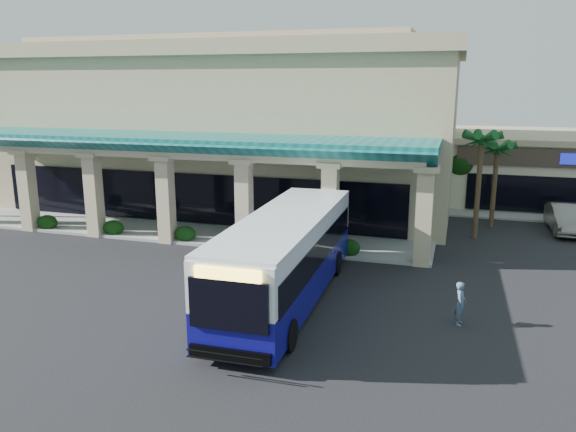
% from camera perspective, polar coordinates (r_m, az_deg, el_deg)
% --- Properties ---
extents(ground, '(110.00, 110.00, 0.00)m').
position_cam_1_polar(ground, '(23.82, -2.19, -7.42)').
color(ground, black).
extents(main_building, '(30.80, 14.80, 11.35)m').
position_cam_1_polar(main_building, '(40.19, -5.59, 9.32)').
color(main_building, tan).
rests_on(main_building, ground).
extents(arcade, '(30.00, 6.20, 5.70)m').
position_cam_1_polar(arcade, '(32.28, -11.74, 3.08)').
color(arcade, '#0F5A5B').
rests_on(arcade, ground).
extents(palm_0, '(2.40, 2.40, 6.60)m').
position_cam_1_polar(palm_0, '(32.45, 18.82, 3.50)').
color(palm_0, '#12461A').
rests_on(palm_0, ground).
extents(palm_1, '(2.40, 2.40, 5.80)m').
position_cam_1_polar(palm_1, '(35.52, 20.27, 3.53)').
color(palm_1, '#12461A').
rests_on(palm_1, ground).
extents(broadleaf_tree, '(2.60, 2.60, 4.81)m').
position_cam_1_polar(broadleaf_tree, '(40.47, 17.05, 4.17)').
color(broadleaf_tree, black).
rests_on(broadleaf_tree, ground).
extents(transit_bus, '(3.10, 12.50, 3.48)m').
position_cam_1_polar(transit_bus, '(22.01, -0.21, -4.39)').
color(transit_bus, navy).
rests_on(transit_bus, ground).
extents(pedestrian, '(0.44, 0.61, 1.59)m').
position_cam_1_polar(pedestrian, '(21.15, 17.11, -8.48)').
color(pedestrian, slate).
rests_on(pedestrian, ground).
extents(car_white, '(1.86, 4.89, 1.59)m').
position_cam_1_polar(car_white, '(36.31, 26.41, -0.23)').
color(car_white, slate).
rests_on(car_white, ground).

